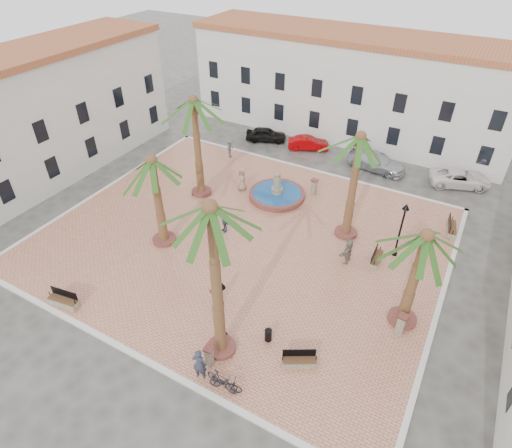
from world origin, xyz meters
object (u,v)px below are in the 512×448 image
object	(u,v)px
bollard_se	(209,356)
car_black	(266,134)
bicycle_a	(226,384)
bench_e	(376,259)
palm_e	(423,248)
bollard_n	(314,187)
bicycle_b	(222,381)
palm_ne	(359,149)
pedestrian_fountain_b	(224,221)
palm_sw	(153,172)
car_white	(460,178)
pedestrian_fountain_a	(242,179)
palm_nw	(194,111)
car_red	(308,143)
bench_s	(64,301)
cyclist_b	(216,292)
lamppost_e	(403,221)
cyclist_a	(199,364)
litter_bin	(268,335)
car_silver	(376,161)
bench_ne	(451,229)
bollard_e	(401,324)
fountain	(277,194)
lamppost_s	(222,301)
pedestrian_north	(230,148)
pedestrian_east	(348,251)

from	to	relation	value
bollard_se	car_black	bearing A→B (deg)	111.87
bicycle_a	bench_e	bearing A→B (deg)	-28.43
palm_e	bench_e	distance (m)	6.85
bollard_n	bicycle_b	world-z (taller)	bollard_n
palm_ne	pedestrian_fountain_b	distance (m)	10.17
palm_sw	bollard_n	xyz separation A→B (m)	(6.55, 10.38, -4.68)
car_white	pedestrian_fountain_a	bearing A→B (deg)	101.46
palm_ne	bollard_n	world-z (taller)	palm_ne
palm_nw	car_red	distance (m)	13.68
bench_s	cyclist_b	distance (m)	8.70
lamppost_e	cyclist_b	size ratio (longest dim) A/B	2.24
cyclist_a	car_white	distance (m)	26.35
palm_nw	lamppost_e	world-z (taller)	palm_nw
palm_sw	pedestrian_fountain_b	xyz separation A→B (m)	(2.99, 2.93, -4.55)
litter_bin	cyclist_b	bearing A→B (deg)	167.37
palm_ne	car_silver	distance (m)	11.87
car_black	car_white	bearing A→B (deg)	-111.64
bench_s	bicycle_b	world-z (taller)	bicycle_b
bicycle_b	car_red	distance (m)	25.86
bench_ne	car_black	distance (m)	19.47
pedestrian_fountain_a	car_red	world-z (taller)	pedestrian_fountain_a
bench_s	bollard_e	bearing A→B (deg)	14.28
bench_ne	bicycle_b	world-z (taller)	bicycle_b
palm_e	bench_ne	size ratio (longest dim) A/B	3.19
cyclist_b	car_white	world-z (taller)	cyclist_b
bench_s	bollard_se	xyz separation A→B (m)	(9.48, 0.76, 0.36)
bollard_n	bicycle_b	distance (m)	18.03
fountain	cyclist_b	distance (m)	11.83
car_black	bollard_e	bearing A→B (deg)	-157.95
bench_s	car_white	world-z (taller)	car_white
bench_s	bicycle_a	distance (m)	10.93
lamppost_s	cyclist_b	bearing A→B (deg)	133.22
litter_bin	bench_s	bearing A→B (deg)	-162.89
palm_sw	car_black	xyz separation A→B (m)	(-1.40, 17.30, -4.85)
bench_ne	car_white	size ratio (longest dim) A/B	0.41
car_silver	litter_bin	bearing A→B (deg)	-171.75
litter_bin	pedestrian_fountain_a	world-z (taller)	pedestrian_fountain_a
bench_s	lamppost_s	world-z (taller)	lamppost_s
bench_ne	lamppost_s	distance (m)	17.93
bollard_n	cyclist_a	world-z (taller)	cyclist_a
palm_ne	bicycle_a	bearing A→B (deg)	-93.49
pedestrian_north	bicycle_b	bearing A→B (deg)	-162.77
bench_ne	lamppost_s	size ratio (longest dim) A/B	0.49
cyclist_b	pedestrian_east	xyz separation A→B (m)	(5.30, 7.03, 0.01)
fountain	bollard_se	distance (m)	15.74
cyclist_a	pedestrian_east	world-z (taller)	cyclist_a
palm_nw	litter_bin	world-z (taller)	palm_nw
cyclist_a	cyclist_b	size ratio (longest dim) A/B	1.08
palm_ne	bicycle_a	world-z (taller)	palm_ne
bollard_se	litter_bin	world-z (taller)	bollard_se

